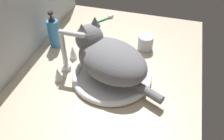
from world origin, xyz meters
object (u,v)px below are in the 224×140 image
at_px(cat, 108,56).
at_px(metal_jar, 146,42).
at_px(faucet, 67,54).
at_px(sink_basin, 112,75).
at_px(soap_pump_bottle, 54,33).
at_px(toothbrush, 102,20).

distance_m(cat, metal_jar, 0.26).
bearing_deg(faucet, metal_jar, -50.82).
relative_size(sink_basin, metal_jar, 4.50).
xyz_separation_m(faucet, soap_pump_bottle, (0.14, 0.13, -0.01)).
xyz_separation_m(sink_basin, soap_pump_bottle, (0.14, 0.31, 0.06)).
height_order(faucet, soap_pump_bottle, faucet).
height_order(metal_jar, toothbrush, metal_jar).
xyz_separation_m(soap_pump_bottle, toothbrush, (0.27, -0.14, -0.06)).
bearing_deg(cat, soap_pump_bottle, 65.97).
height_order(faucet, toothbrush, faucet).
bearing_deg(sink_basin, soap_pump_bottle, 65.79).
distance_m(sink_basin, soap_pump_bottle, 0.35).
distance_m(faucet, toothbrush, 0.42).
bearing_deg(faucet, cat, -86.44).
xyz_separation_m(cat, soap_pump_bottle, (0.13, 0.29, -0.03)).
height_order(faucet, metal_jar, faucet).
relative_size(metal_jar, soap_pump_bottle, 0.40).
distance_m(metal_jar, toothbrush, 0.33).
height_order(sink_basin, cat, cat).
xyz_separation_m(sink_basin, cat, (0.01, 0.02, 0.09)).
distance_m(faucet, soap_pump_bottle, 0.19).
distance_m(sink_basin, faucet, 0.20).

